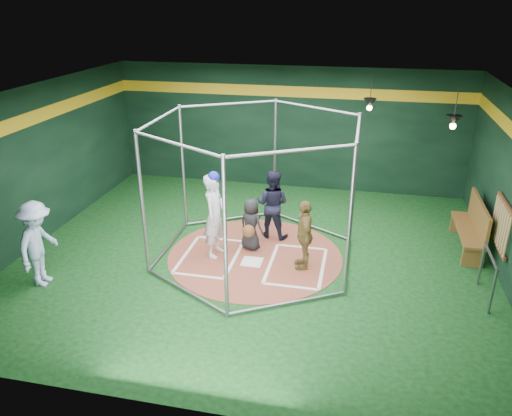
% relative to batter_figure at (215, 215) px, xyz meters
% --- Properties ---
extents(room_shell, '(10.10, 9.10, 3.53)m').
position_rel_batter_figure_xyz_m(room_shell, '(0.85, 0.13, 0.79)').
color(room_shell, '#0B3310').
rests_on(room_shell, ground).
extents(clay_disc, '(3.80, 3.80, 0.01)m').
position_rel_batter_figure_xyz_m(clay_disc, '(0.85, 0.12, -0.96)').
color(clay_disc, brown).
rests_on(clay_disc, ground).
extents(home_plate, '(0.43, 0.43, 0.01)m').
position_rel_batter_figure_xyz_m(home_plate, '(0.85, -0.18, -0.95)').
color(home_plate, white).
rests_on(home_plate, clay_disc).
extents(batter_box_left, '(1.17, 1.77, 0.01)m').
position_rel_batter_figure_xyz_m(batter_box_left, '(-0.10, -0.13, -0.95)').
color(batter_box_left, white).
rests_on(batter_box_left, clay_disc).
extents(batter_box_right, '(1.17, 1.77, 0.01)m').
position_rel_batter_figure_xyz_m(batter_box_right, '(1.80, -0.13, -0.95)').
color(batter_box_right, white).
rests_on(batter_box_right, clay_disc).
extents(batting_cage, '(4.05, 4.67, 3.00)m').
position_rel_batter_figure_xyz_m(batting_cage, '(0.85, 0.12, 0.54)').
color(batting_cage, gray).
rests_on(batting_cage, ground).
extents(bat_rack, '(0.07, 1.25, 0.98)m').
position_rel_batter_figure_xyz_m(bat_rack, '(5.78, 0.52, 0.09)').
color(bat_rack, brown).
rests_on(bat_rack, room_shell).
extents(pendant_lamp_near, '(0.34, 0.34, 0.90)m').
position_rel_batter_figure_xyz_m(pendant_lamp_near, '(3.05, 3.72, 1.78)').
color(pendant_lamp_near, black).
rests_on(pendant_lamp_near, room_shell).
extents(pendant_lamp_far, '(0.34, 0.34, 0.90)m').
position_rel_batter_figure_xyz_m(pendant_lamp_far, '(4.85, 2.12, 1.78)').
color(pendant_lamp_far, black).
rests_on(pendant_lamp_far, room_shell).
extents(batter_figure, '(0.51, 0.72, 1.92)m').
position_rel_batter_figure_xyz_m(batter_figure, '(0.00, 0.00, 0.00)').
color(batter_figure, silver).
rests_on(batter_figure, clay_disc).
extents(visitor_leopard, '(0.56, 0.93, 1.49)m').
position_rel_batter_figure_xyz_m(visitor_leopard, '(1.94, -0.13, -0.21)').
color(visitor_leopard, '#9E8643').
rests_on(visitor_leopard, clay_disc).
extents(catcher_figure, '(0.68, 0.68, 1.18)m').
position_rel_batter_figure_xyz_m(catcher_figure, '(0.69, 0.43, -0.36)').
color(catcher_figure, black).
rests_on(catcher_figure, clay_disc).
extents(umpire, '(0.87, 0.73, 1.63)m').
position_rel_batter_figure_xyz_m(umpire, '(1.03, 1.16, -0.14)').
color(umpire, black).
rests_on(umpire, clay_disc).
extents(bystander_blue, '(0.72, 1.16, 1.73)m').
position_rel_batter_figure_xyz_m(bystander_blue, '(-2.99, -1.85, -0.10)').
color(bystander_blue, '#AFC7E8').
rests_on(bystander_blue, ground).
extents(dugout_bench, '(0.45, 1.94, 1.13)m').
position_rel_batter_figure_xyz_m(dugout_bench, '(5.49, 1.50, -0.39)').
color(dugout_bench, brown).
rests_on(dugout_bench, ground).
extents(steel_railing, '(0.05, 1.06, 0.92)m').
position_rel_batter_figure_xyz_m(steel_railing, '(5.40, -0.58, -0.35)').
color(steel_railing, slate).
rests_on(steel_railing, ground).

